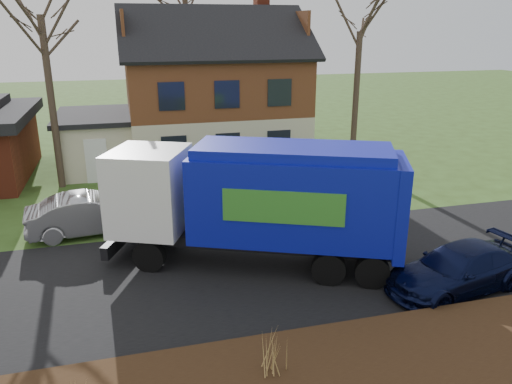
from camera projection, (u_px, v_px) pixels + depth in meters
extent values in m
plane|color=#314918|center=(234.00, 275.00, 14.91)|extent=(120.00, 120.00, 0.00)
cube|color=black|center=(234.00, 274.00, 14.91)|extent=(80.00, 7.00, 0.02)
cube|color=beige|center=(214.00, 134.00, 27.80)|extent=(9.00, 7.50, 2.70)
cube|color=#563118|center=(213.00, 84.00, 26.93)|extent=(9.00, 7.50, 2.80)
cube|color=beige|center=(98.00, 143.00, 25.84)|extent=(3.50, 5.50, 2.60)
cube|color=black|center=(95.00, 116.00, 25.39)|extent=(3.90, 5.90, 0.24)
cylinder|color=black|center=(149.00, 256.00, 15.02)|extent=(1.03, 0.70, 0.98)
cylinder|color=black|center=(170.00, 231.00, 16.87)|extent=(1.03, 0.70, 0.98)
cylinder|color=black|center=(329.00, 269.00, 14.23)|extent=(1.03, 0.70, 0.98)
cylinder|color=black|center=(330.00, 241.00, 16.08)|extent=(1.03, 0.70, 0.98)
cylinder|color=black|center=(372.00, 272.00, 14.05)|extent=(1.03, 0.70, 0.98)
cylinder|color=black|center=(368.00, 243.00, 15.90)|extent=(1.03, 0.70, 0.98)
cube|color=black|center=(262.00, 240.00, 15.36)|extent=(7.84, 4.31, 0.33)
cube|color=white|center=(150.00, 190.00, 15.42)|extent=(2.93, 3.02, 2.54)
cube|color=black|center=(118.00, 184.00, 15.52)|extent=(0.91, 1.92, 0.85)
cube|color=black|center=(120.00, 239.00, 16.13)|extent=(1.17, 2.24, 0.42)
cube|color=#0C149B|center=(292.00, 197.00, 14.77)|extent=(6.36, 4.55, 2.54)
cube|color=#0C149B|center=(293.00, 151.00, 14.32)|extent=(5.99, 4.18, 0.28)
cube|color=#0C149B|center=(398.00, 206.00, 14.35)|extent=(1.27, 2.32, 2.72)
cube|color=#34812A|center=(283.00, 208.00, 13.64)|extent=(3.11, 1.41, 0.94)
cube|color=#34812A|center=(291.00, 182.00, 15.88)|extent=(3.11, 1.41, 0.94)
imported|color=#9A9CA2|center=(91.00, 214.00, 17.73)|extent=(4.54, 2.04, 1.45)
imported|color=black|center=(459.00, 269.00, 13.90)|extent=(4.63, 2.59, 1.27)
cylinder|color=#433428|center=(52.00, 105.00, 21.91)|extent=(0.31, 0.31, 7.53)
cylinder|color=#433328|center=(356.00, 101.00, 25.72)|extent=(0.31, 0.31, 6.82)
cylinder|color=#392B22|center=(188.00, 63.00, 33.88)|extent=(0.36, 0.36, 9.40)
cone|color=#9E7E46|center=(275.00, 353.00, 10.11)|extent=(0.04, 0.04, 0.92)
cone|color=#9E7E46|center=(268.00, 355.00, 10.08)|extent=(0.04, 0.04, 0.92)
cone|color=#9E7E46|center=(282.00, 352.00, 10.15)|extent=(0.04, 0.04, 0.92)
cone|color=#9E7E46|center=(273.00, 350.00, 10.22)|extent=(0.04, 0.04, 0.92)
cone|color=#9E7E46|center=(277.00, 357.00, 10.01)|extent=(0.04, 0.04, 0.92)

